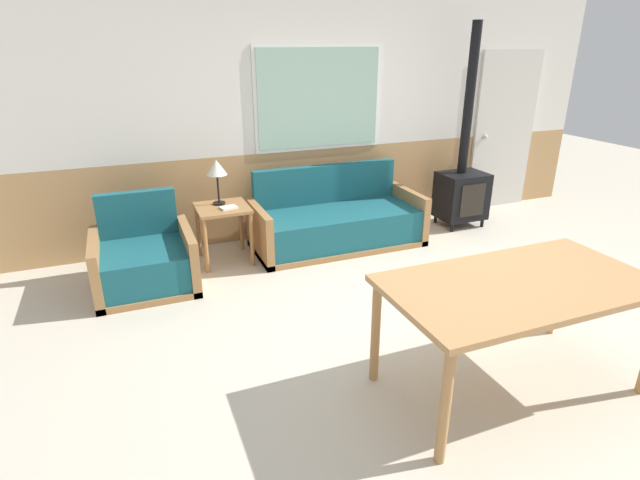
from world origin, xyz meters
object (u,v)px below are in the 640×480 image
at_px(couch, 337,223).
at_px(table_lamp, 217,169).
at_px(dining_table, 519,293).
at_px(side_table, 223,217).
at_px(wood_stove, 462,183).
at_px(armchair, 145,262).

height_order(couch, table_lamp, table_lamp).
bearing_deg(table_lamp, dining_table, -65.06).
xyz_separation_m(side_table, table_lamp, (-0.01, 0.09, 0.47)).
xyz_separation_m(side_table, wood_stove, (2.91, 0.00, 0.05)).
bearing_deg(table_lamp, couch, -5.54).
distance_m(couch, dining_table, 2.71).
distance_m(side_table, dining_table, 3.00).
xyz_separation_m(armchair, side_table, (0.80, 0.31, 0.24)).
height_order(couch, side_table, couch).
bearing_deg(wood_stove, dining_table, -120.91).
bearing_deg(dining_table, couch, 91.00).
bearing_deg(dining_table, armchair, 131.11).
distance_m(side_table, table_lamp, 0.47).
bearing_deg(side_table, dining_table, -64.52).
distance_m(armchair, side_table, 0.89).
height_order(side_table, table_lamp, table_lamp).
xyz_separation_m(side_table, dining_table, (1.29, -2.70, 0.21)).
relative_size(side_table, wood_stove, 0.25).
relative_size(couch, armchair, 2.11).
xyz_separation_m(table_lamp, wood_stove, (2.92, -0.09, -0.42)).
bearing_deg(couch, dining_table, -89.00).
distance_m(couch, wood_stove, 1.69).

